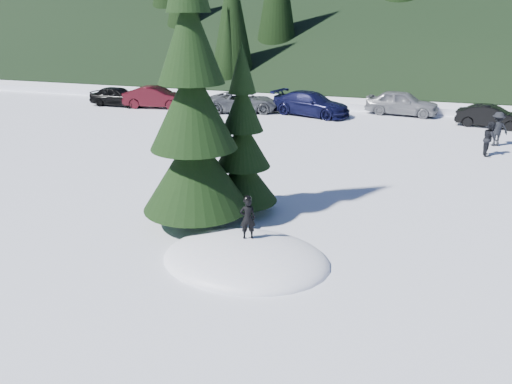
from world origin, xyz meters
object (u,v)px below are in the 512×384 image
(spruce_tall, at_px, (193,117))
(car_5, at_px, (491,116))
(car_1, at_px, (156,97))
(adult_0, at_px, (490,139))
(adult_2, at_px, (497,129))
(spruce_short, at_px, (243,149))
(car_2, at_px, (243,102))
(car_3, at_px, (311,104))
(child_skier, at_px, (248,218))
(car_0, at_px, (118,96))
(car_4, at_px, (402,103))

(spruce_tall, distance_m, car_5, 20.45)
(car_1, height_order, car_5, car_1)
(adult_0, height_order, adult_2, adult_2)
(spruce_short, xyz_separation_m, car_2, (-5.73, 16.15, -1.45))
(spruce_tall, height_order, car_3, spruce_tall)
(child_skier, bearing_deg, car_0, -73.72)
(spruce_short, height_order, car_4, spruce_short)
(child_skier, xyz_separation_m, adult_0, (7.17, 12.64, -0.27))
(car_0, xyz_separation_m, car_4, (18.73, 2.82, 0.09))
(car_4, bearing_deg, adult_2, -136.96)
(adult_0, relative_size, car_3, 0.31)
(child_skier, bearing_deg, car_5, -136.93)
(spruce_short, xyz_separation_m, adult_2, (8.82, 11.80, -1.28))
(spruce_tall, height_order, car_1, spruce_tall)
(car_1, relative_size, car_4, 0.97)
(adult_0, relative_size, adult_2, 0.94)
(car_3, xyz_separation_m, car_5, (10.34, -0.15, -0.12))
(spruce_tall, bearing_deg, car_2, 105.10)
(spruce_tall, bearing_deg, adult_2, 53.36)
(spruce_short, height_order, child_skier, spruce_short)
(adult_2, distance_m, car_0, 23.77)
(adult_2, distance_m, car_1, 20.98)
(car_2, distance_m, car_5, 14.77)
(adult_0, bearing_deg, spruce_tall, 135.76)
(car_0, distance_m, car_4, 18.94)
(car_0, distance_m, car_1, 2.86)
(spruce_short, height_order, car_2, spruce_short)
(car_1, relative_size, car_2, 0.91)
(adult_2, xyz_separation_m, car_5, (0.22, 4.42, -0.22))
(adult_0, relative_size, car_0, 0.40)
(car_0, bearing_deg, spruce_short, -135.86)
(car_1, bearing_deg, car_2, -94.62)
(car_1, distance_m, car_2, 6.08)
(car_2, bearing_deg, car_0, 77.57)
(car_4, distance_m, car_5, 5.40)
(spruce_short, height_order, car_5, spruce_short)
(child_skier, height_order, adult_2, adult_2)
(car_1, height_order, car_2, car_1)
(car_5, bearing_deg, child_skier, 169.04)
(car_1, bearing_deg, adult_2, -109.57)
(child_skier, relative_size, car_2, 0.24)
(car_0, height_order, car_1, car_1)
(spruce_short, relative_size, car_1, 1.25)
(car_3, bearing_deg, child_skier, -155.82)
(spruce_short, bearing_deg, adult_0, 49.76)
(child_skier, relative_size, adult_2, 0.69)
(spruce_tall, xyz_separation_m, car_4, (5.08, 19.75, -2.56))
(spruce_short, distance_m, car_1, 19.69)
(spruce_tall, xyz_separation_m, adult_2, (9.82, 13.20, -2.49))
(adult_0, xyz_separation_m, car_0, (-22.96, 5.71, -0.11))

